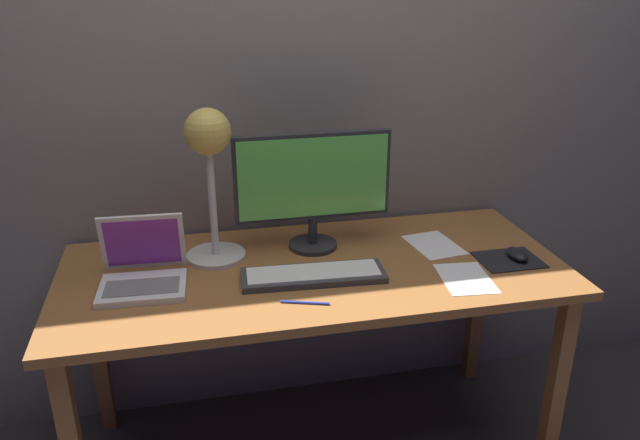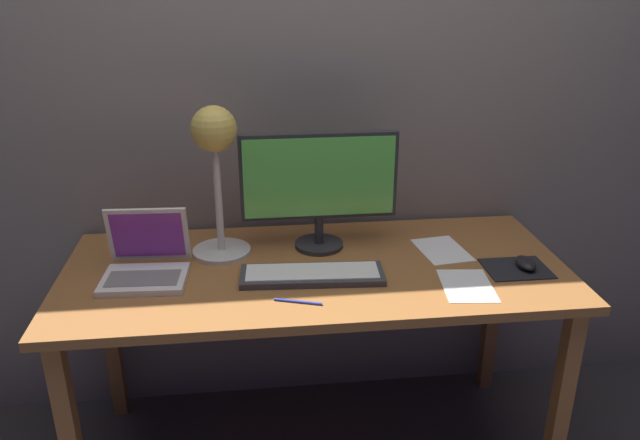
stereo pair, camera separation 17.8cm
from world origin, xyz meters
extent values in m
cube|color=gray|center=(0.00, 0.40, 1.30)|extent=(4.80, 0.06, 2.60)
cube|color=#935B2D|center=(0.00, 0.00, 0.72)|extent=(1.60, 0.70, 0.03)
cube|color=#935B2D|center=(0.74, -0.29, 0.35)|extent=(0.05, 0.05, 0.71)
cube|color=#935B2D|center=(-0.74, 0.29, 0.35)|extent=(0.05, 0.05, 0.71)
cube|color=#935B2D|center=(0.74, 0.29, 0.35)|extent=(0.05, 0.05, 0.71)
cylinder|color=#28282B|center=(0.03, 0.15, 0.75)|extent=(0.16, 0.16, 0.01)
cylinder|color=#28282B|center=(0.03, 0.15, 0.80)|extent=(0.03, 0.03, 0.09)
cube|color=#28282B|center=(0.03, 0.15, 0.99)|extent=(0.52, 0.03, 0.29)
cube|color=#59C64C|center=(0.03, 0.13, 0.99)|extent=(0.49, 0.00, 0.26)
cube|color=#38383A|center=(-0.02, -0.08, 0.75)|extent=(0.45, 0.17, 0.02)
cube|color=silver|center=(-0.02, -0.08, 0.76)|extent=(0.41, 0.14, 0.01)
cube|color=silver|center=(-0.53, -0.05, 0.75)|extent=(0.26, 0.20, 0.02)
cube|color=slate|center=(-0.53, -0.06, 0.76)|extent=(0.22, 0.11, 0.00)
cube|color=silver|center=(-0.52, 0.06, 0.85)|extent=(0.25, 0.06, 0.18)
cube|color=purple|center=(-0.52, 0.06, 0.85)|extent=(0.22, 0.05, 0.16)
cylinder|color=beige|center=(-0.30, 0.13, 0.75)|extent=(0.19, 0.19, 0.01)
cylinder|color=silver|center=(-0.30, 0.13, 0.95)|extent=(0.02, 0.02, 0.38)
sphere|color=gold|center=(-0.30, 0.13, 1.16)|extent=(0.14, 0.14, 0.14)
sphere|color=#FFEAB2|center=(-0.30, 0.12, 1.13)|extent=(0.05, 0.05, 0.05)
cube|color=black|center=(0.63, -0.09, 0.74)|extent=(0.20, 0.16, 0.00)
ellipsoid|color=black|center=(0.66, -0.09, 0.76)|extent=(0.06, 0.10, 0.03)
cube|color=white|center=(0.44, -0.18, 0.74)|extent=(0.17, 0.22, 0.00)
cube|color=white|center=(0.44, 0.07, 0.74)|extent=(0.17, 0.23, 0.00)
cylinder|color=#2633A5|center=(-0.08, -0.23, 0.74)|extent=(0.14, 0.05, 0.01)
camera|label=1|loc=(-0.37, -1.74, 1.63)|focal=34.81mm
camera|label=2|loc=(-0.19, -1.77, 1.63)|focal=34.81mm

